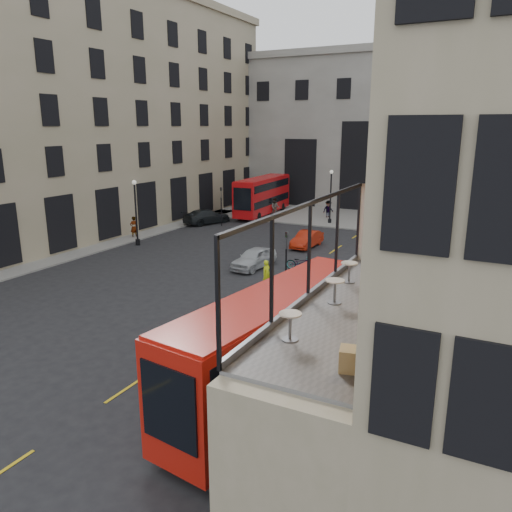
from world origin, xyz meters
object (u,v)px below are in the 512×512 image
at_px(street_lamp_a, 136,216).
at_px(pedestrian_a, 275,207).
at_px(bicycle, 300,263).
at_px(pedestrian_b, 328,210).
at_px(cafe_table_near, 290,322).
at_px(car_b, 307,239).
at_px(cafe_chair_b, 390,319).
at_px(pedestrian_d, 441,214).
at_px(traffic_light_far, 221,201).
at_px(cafe_chair_c, 394,302).
at_px(cafe_chair_d, 425,269).
at_px(bus_far, 263,194).
at_px(cafe_table_far, 349,269).
at_px(pedestrian_e, 134,227).
at_px(bus_near, 276,343).
at_px(car_a, 254,258).
at_px(cafe_table_mid, 335,288).
at_px(car_c, 207,216).
at_px(cyclist, 267,274).
at_px(traffic_light_near, 286,255).
at_px(cafe_chair_a, 351,358).
at_px(pedestrian_c, 400,218).
at_px(street_lamp_b, 330,200).

bearing_deg(street_lamp_a, pedestrian_a, 76.27).
relative_size(bicycle, pedestrian_b, 1.00).
xyz_separation_m(pedestrian_b, cafe_table_near, (12.80, -39.59, 4.09)).
xyz_separation_m(car_b, cafe_chair_b, (12.01, -24.84, 4.19)).
bearing_deg(pedestrian_d, traffic_light_far, 70.87).
bearing_deg(car_b, bicycle, -70.70).
height_order(cafe_chair_c, cafe_chair_d, cafe_chair_c).
distance_m(bus_far, cafe_table_far, 38.86).
height_order(pedestrian_e, cafe_chair_d, cafe_chair_d).
relative_size(bus_near, car_b, 2.67).
bearing_deg(cafe_table_near, car_a, 119.80).
bearing_deg(pedestrian_e, cafe_table_mid, 65.84).
bearing_deg(traffic_light_far, pedestrian_e, -116.22).
relative_size(bus_far, car_a, 2.54).
relative_size(car_b, pedestrian_a, 2.07).
relative_size(car_a, cafe_table_mid, 5.88).
height_order(pedestrian_b, cafe_chair_b, cafe_chair_b).
xyz_separation_m(car_c, cyclist, (14.36, -15.62, 0.13)).
xyz_separation_m(traffic_light_near, cafe_table_mid, (6.80, -11.97, 2.64)).
bearing_deg(pedestrian_e, car_b, 119.27).
height_order(car_b, cafe_chair_a, cafe_chair_a).
distance_m(bus_far, car_b, 15.40).
bearing_deg(traffic_light_near, street_lamp_a, 159.44).
distance_m(street_lamp_a, bicycle, 14.80).
height_order(traffic_light_near, street_lamp_a, street_lamp_a).
bearing_deg(car_b, street_lamp_a, -154.04).
relative_size(pedestrian_b, cafe_chair_c, 2.11).
relative_size(car_b, cafe_chair_d, 4.93).
relative_size(car_a, pedestrian_c, 2.62).
height_order(bus_near, car_c, bus_near).
bearing_deg(cafe_table_mid, pedestrian_e, 141.33).
distance_m(pedestrian_a, pedestrian_b, 5.75).
xyz_separation_m(pedestrian_a, cafe_chair_a, (20.16, -39.19, 3.93)).
bearing_deg(street_lamp_a, car_c, 89.89).
xyz_separation_m(pedestrian_b, pedestrian_e, (-11.89, -16.81, 0.00)).
height_order(pedestrian_b, pedestrian_c, pedestrian_b).
distance_m(cafe_table_near, cafe_chair_a, 1.93).
distance_m(pedestrian_b, pedestrian_c, 7.48).
height_order(street_lamp_b, pedestrian_b, street_lamp_b).
bearing_deg(cyclist, bus_far, 49.29).
height_order(traffic_light_near, bus_near, bus_near).
height_order(cafe_table_far, cafe_chair_a, cafe_chair_a).
height_order(cyclist, pedestrian_b, pedestrian_b).
height_order(pedestrian_e, cafe_chair_b, cafe_chair_b).
xyz_separation_m(pedestrian_a, cafe_chair_b, (20.38, -36.57, 3.89)).
bearing_deg(pedestrian_e, cafe_chair_a, 62.75).
relative_size(bus_far, pedestrian_c, 6.65).
distance_m(cafe_table_far, cafe_chair_b, 3.84).
bearing_deg(pedestrian_b, bus_far, 137.00).
distance_m(traffic_light_far, cafe_table_mid, 34.96).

